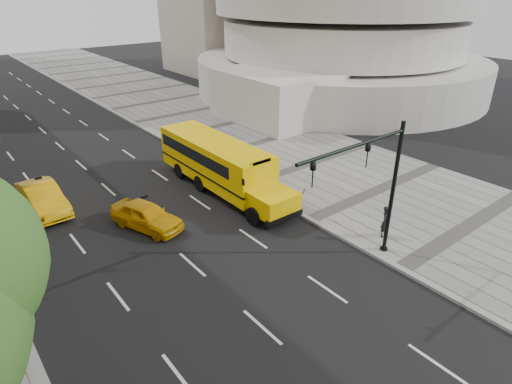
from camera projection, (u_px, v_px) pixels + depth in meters
ground at (161, 215)px, 23.42m from camera, size 140.00×140.00×0.00m
sidewalk_museum at (315, 163)px, 30.10m from camera, size 12.00×140.00×0.15m
curb_museum at (247, 185)px, 26.74m from camera, size 0.30×140.00×0.15m
school_bus at (218, 161)px, 25.83m from camera, size 2.96×11.56×3.19m
taxi_near at (146, 216)px, 21.98m from camera, size 2.92×4.41×1.39m
taxi_far at (43, 198)px, 23.57m from camera, size 1.85×4.81×1.56m
pedestrian at (386, 222)px, 20.91m from camera, size 0.66×0.50×1.63m
traffic_signal at (375, 181)px, 17.65m from camera, size 6.18×0.36×6.40m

